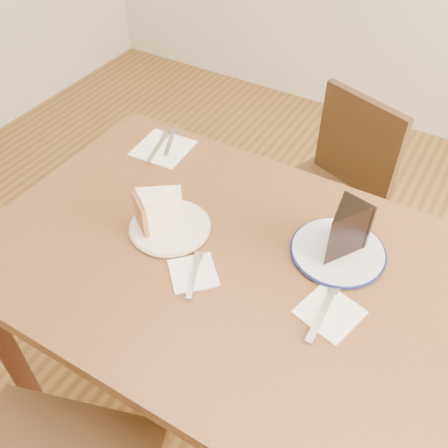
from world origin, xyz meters
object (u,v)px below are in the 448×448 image
(table, at_px, (229,285))
(chocolate_cake, at_px, (341,234))
(plate_navy, at_px, (338,251))
(carrot_cake, at_px, (162,208))
(plate_cream, at_px, (170,227))
(chair_far, at_px, (327,196))

(table, bearing_deg, chocolate_cake, 32.83)
(table, distance_m, chocolate_cake, 0.31)
(plate_navy, height_order, chocolate_cake, chocolate_cake)
(plate_navy, relative_size, carrot_cake, 2.10)
(table, relative_size, chocolate_cake, 9.71)
(plate_cream, bearing_deg, carrot_cake, 166.89)
(table, height_order, chocolate_cake, chocolate_cake)
(table, bearing_deg, chair_far, 88.44)
(chair_far, relative_size, plate_navy, 3.63)
(table, distance_m, carrot_cake, 0.25)
(chair_far, xyz_separation_m, carrot_cake, (-0.22, -0.67, 0.36))
(table, xyz_separation_m, plate_cream, (-0.18, 0.01, 0.10))
(chair_far, height_order, plate_cream, chair_far)
(plate_cream, height_order, chocolate_cake, chocolate_cake)
(chair_far, distance_m, carrot_cake, 0.79)
(table, xyz_separation_m, carrot_cake, (-0.20, 0.02, 0.16))
(carrot_cake, bearing_deg, chocolate_cake, 50.34)
(plate_navy, bearing_deg, chair_far, 110.27)
(carrot_cake, xyz_separation_m, chocolate_cake, (0.42, 0.12, 0.02))
(table, xyz_separation_m, chocolate_cake, (0.21, 0.14, 0.17))
(plate_cream, bearing_deg, plate_navy, 19.28)
(plate_cream, relative_size, carrot_cake, 1.88)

